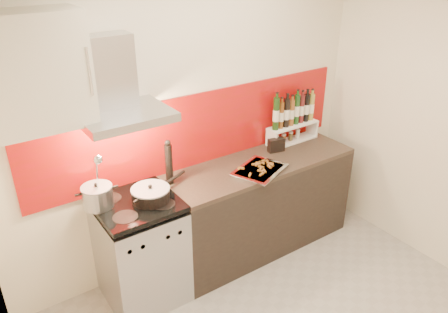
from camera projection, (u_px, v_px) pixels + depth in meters
back_wall at (194, 121)px, 3.68m from camera, size 3.40×0.02×2.60m
left_wall at (13, 312)px, 1.78m from camera, size 0.02×2.80×2.60m
backsplash at (200, 129)px, 3.73m from camera, size 3.00×0.02×0.64m
range_stove at (141, 252)px, 3.48m from camera, size 0.60×0.60×0.91m
counter at (259, 204)px, 4.09m from camera, size 1.80×0.60×0.90m
range_hood at (117, 90)px, 3.01m from camera, size 0.62×0.50×0.61m
upper_cabinet at (28, 73)px, 2.63m from camera, size 0.70×0.35×0.72m
stock_pot at (98, 196)px, 3.18m from camera, size 0.23×0.23×0.19m
saute_pan at (151, 194)px, 3.27m from camera, size 0.53×0.33×0.13m
utensil_jar at (99, 194)px, 3.11m from camera, size 0.10×0.15×0.47m
pepper_mill at (169, 163)px, 3.46m from camera, size 0.06×0.06×0.38m
step_shelf at (293, 119)px, 4.18m from camera, size 0.55×0.15×0.49m
caddy_box at (276, 145)px, 4.06m from camera, size 0.17×0.10×0.13m
baking_tray at (260, 170)px, 3.72m from camera, size 0.54×0.48×0.03m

